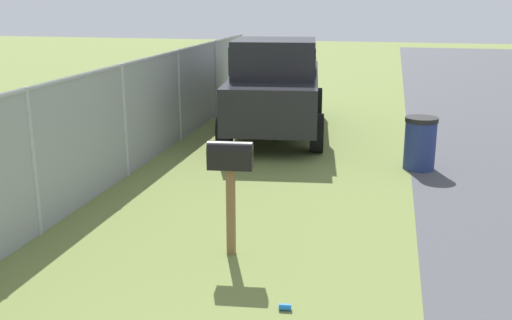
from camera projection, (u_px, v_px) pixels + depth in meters
mailbox at (230, 164)px, 6.82m from camera, size 0.25×0.53×1.37m
pickup_truck at (276, 84)px, 12.96m from camera, size 5.25×2.56×2.09m
trash_bin at (420, 143)px, 10.45m from camera, size 0.57×0.57×0.93m
fence_section at (124, 117)px, 9.93m from camera, size 16.09×0.07×1.90m
litter_can_by_mailbox at (285, 307)px, 5.82m from camera, size 0.08×0.13×0.07m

